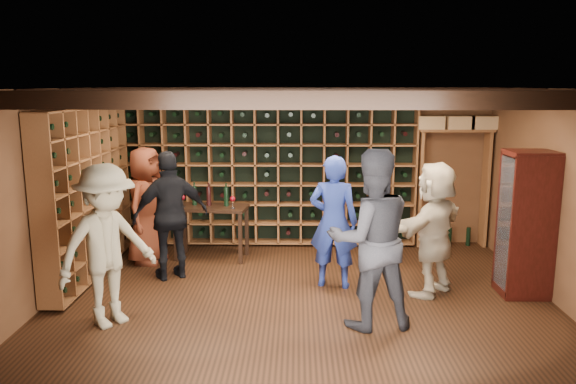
{
  "coord_description": "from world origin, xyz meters",
  "views": [
    {
      "loc": [
        -0.05,
        -6.42,
        2.56
      ],
      "look_at": [
        -0.16,
        0.2,
        1.28
      ],
      "focal_mm": 35.0,
      "sensor_mm": 36.0,
      "label": 1
    }
  ],
  "objects_px": {
    "guest_woman_black": "(171,216)",
    "guest_khaki": "(107,246)",
    "display_cabinet": "(525,227)",
    "guest_red_floral": "(146,205)",
    "man_blue_shirt": "(334,222)",
    "tasting_table": "(211,212)",
    "guest_beige": "(434,229)",
    "man_grey_suit": "(371,239)"
  },
  "relations": [
    {
      "from": "guest_woman_black",
      "to": "guest_khaki",
      "type": "bearing_deg",
      "value": 47.92
    },
    {
      "from": "guest_khaki",
      "to": "display_cabinet",
      "type": "bearing_deg",
      "value": -37.95
    },
    {
      "from": "guest_red_floral",
      "to": "guest_woman_black",
      "type": "xyz_separation_m",
      "value": [
        0.5,
        -0.67,
        0.01
      ]
    },
    {
      "from": "man_blue_shirt",
      "to": "tasting_table",
      "type": "bearing_deg",
      "value": -21.94
    },
    {
      "from": "display_cabinet",
      "to": "man_blue_shirt",
      "type": "xyz_separation_m",
      "value": [
        -2.3,
        0.26,
        -0.01
      ]
    },
    {
      "from": "guest_khaki",
      "to": "tasting_table",
      "type": "height_order",
      "value": "guest_khaki"
    },
    {
      "from": "guest_red_floral",
      "to": "guest_beige",
      "type": "xyz_separation_m",
      "value": [
        3.83,
        -1.17,
        -0.02
      ]
    },
    {
      "from": "man_grey_suit",
      "to": "tasting_table",
      "type": "xyz_separation_m",
      "value": [
        -2.04,
        2.34,
        -0.25
      ]
    },
    {
      "from": "display_cabinet",
      "to": "guest_beige",
      "type": "height_order",
      "value": "display_cabinet"
    },
    {
      "from": "guest_woman_black",
      "to": "guest_beige",
      "type": "height_order",
      "value": "guest_woman_black"
    },
    {
      "from": "tasting_table",
      "to": "guest_red_floral",
      "type": "bearing_deg",
      "value": -160.4
    },
    {
      "from": "display_cabinet",
      "to": "man_grey_suit",
      "type": "xyz_separation_m",
      "value": [
        -1.99,
        -0.94,
        0.1
      ]
    },
    {
      "from": "guest_red_floral",
      "to": "tasting_table",
      "type": "distance_m",
      "value": 0.93
    },
    {
      "from": "man_grey_suit",
      "to": "guest_khaki",
      "type": "distance_m",
      "value": 2.78
    },
    {
      "from": "man_blue_shirt",
      "to": "tasting_table",
      "type": "height_order",
      "value": "man_blue_shirt"
    },
    {
      "from": "display_cabinet",
      "to": "man_grey_suit",
      "type": "relative_size",
      "value": 0.92
    },
    {
      "from": "man_grey_suit",
      "to": "guest_red_floral",
      "type": "height_order",
      "value": "man_grey_suit"
    },
    {
      "from": "man_blue_shirt",
      "to": "guest_khaki",
      "type": "relative_size",
      "value": 0.97
    },
    {
      "from": "display_cabinet",
      "to": "man_grey_suit",
      "type": "distance_m",
      "value": 2.2
    },
    {
      "from": "guest_woman_black",
      "to": "guest_khaki",
      "type": "relative_size",
      "value": 0.98
    },
    {
      "from": "guest_red_floral",
      "to": "guest_beige",
      "type": "distance_m",
      "value": 4.0
    },
    {
      "from": "guest_red_floral",
      "to": "guest_beige",
      "type": "bearing_deg",
      "value": -92.31
    },
    {
      "from": "man_blue_shirt",
      "to": "man_grey_suit",
      "type": "xyz_separation_m",
      "value": [
        0.31,
        -1.2,
        0.11
      ]
    },
    {
      "from": "display_cabinet",
      "to": "man_grey_suit",
      "type": "height_order",
      "value": "man_grey_suit"
    },
    {
      "from": "tasting_table",
      "to": "guest_beige",
      "type": "bearing_deg",
      "value": -18.03
    },
    {
      "from": "guest_khaki",
      "to": "man_grey_suit",
      "type": "bearing_deg",
      "value": -49.03
    },
    {
      "from": "display_cabinet",
      "to": "guest_woman_black",
      "type": "relative_size",
      "value": 1.02
    },
    {
      "from": "guest_red_floral",
      "to": "guest_khaki",
      "type": "xyz_separation_m",
      "value": [
        0.15,
        -2.14,
        0.03
      ]
    },
    {
      "from": "guest_woman_black",
      "to": "tasting_table",
      "type": "xyz_separation_m",
      "value": [
        0.39,
        0.87,
        -0.14
      ]
    },
    {
      "from": "man_grey_suit",
      "to": "guest_woman_black",
      "type": "height_order",
      "value": "man_grey_suit"
    },
    {
      "from": "display_cabinet",
      "to": "man_blue_shirt",
      "type": "relative_size",
      "value": 1.03
    },
    {
      "from": "guest_beige",
      "to": "tasting_table",
      "type": "relative_size",
      "value": 1.49
    },
    {
      "from": "man_grey_suit",
      "to": "guest_beige",
      "type": "bearing_deg",
      "value": -143.03
    },
    {
      "from": "guest_khaki",
      "to": "guest_beige",
      "type": "xyz_separation_m",
      "value": [
        3.68,
        0.98,
        -0.05
      ]
    },
    {
      "from": "display_cabinet",
      "to": "guest_khaki",
      "type": "distance_m",
      "value": 4.86
    },
    {
      "from": "tasting_table",
      "to": "display_cabinet",
      "type": "bearing_deg",
      "value": -12.14
    },
    {
      "from": "guest_woman_black",
      "to": "guest_red_floral",
      "type": "bearing_deg",
      "value": -81.72
    },
    {
      "from": "guest_woman_black",
      "to": "guest_khaki",
      "type": "distance_m",
      "value": 1.52
    },
    {
      "from": "man_blue_shirt",
      "to": "guest_red_floral",
      "type": "bearing_deg",
      "value": -8.24
    },
    {
      "from": "display_cabinet",
      "to": "guest_beige",
      "type": "distance_m",
      "value": 1.09
    },
    {
      "from": "man_grey_suit",
      "to": "guest_beige",
      "type": "xyz_separation_m",
      "value": [
        0.9,
        0.97,
        -0.13
      ]
    },
    {
      "from": "display_cabinet",
      "to": "guest_beige",
      "type": "xyz_separation_m",
      "value": [
        -1.09,
        0.03,
        -0.03
      ]
    }
  ]
}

